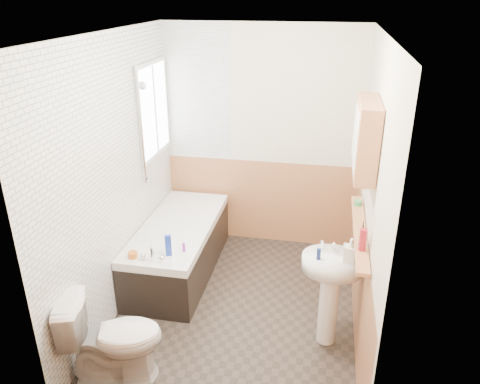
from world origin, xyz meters
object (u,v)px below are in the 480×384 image
pine_shelf (360,230)px  bathtub (179,247)px  toilet (113,338)px  sink (331,282)px  medicine_cabinet (366,138)px

pine_shelf → bathtub: bearing=161.1°
toilet → sink: bearing=-82.9°
toilet → sink: sink is taller
toilet → pine_shelf: 2.11m
sink → pine_shelf: size_ratio=0.72×
sink → pine_shelf: pine_shelf is taller
bathtub → medicine_cabinet: size_ratio=2.59×
toilet → pine_shelf: size_ratio=0.57×
sink → bathtub: bearing=154.3°
bathtub → pine_shelf: bearing=-18.9°
bathtub → medicine_cabinet: medicine_cabinet is taller
toilet → medicine_cabinet: size_ratio=1.18×
pine_shelf → medicine_cabinet: medicine_cabinet is taller
medicine_cabinet → pine_shelf: bearing=-58.1°
medicine_cabinet → toilet: bearing=-151.6°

